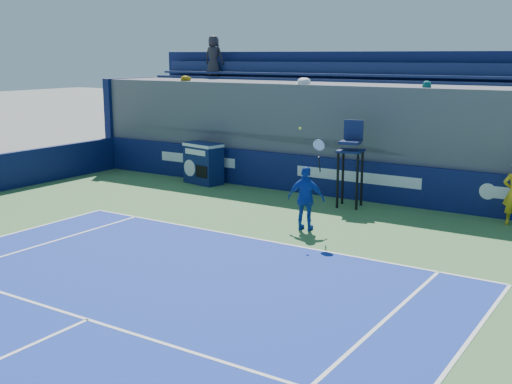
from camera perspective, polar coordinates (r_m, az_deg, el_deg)
The scene contains 5 objects.
back_hoarding at distance 19.44m, azimuth 9.01°, elevation 1.03°, with size 20.40×0.21×1.20m.
match_clock at distance 21.69m, azimuth -4.70°, elevation 2.66°, with size 1.43×0.96×1.40m.
umpire_chair at distance 18.35m, azimuth 8.43°, elevation 3.34°, with size 0.82×0.82×2.48m.
tennis_player at distance 15.85m, azimuth 4.48°, elevation -0.57°, with size 1.01×0.58×2.57m.
stadium_seating at distance 21.13m, azimuth 11.33°, elevation 5.23°, with size 21.00×4.05×5.02m.
Camera 1 is at (7.69, -0.38, 4.28)m, focal length 45.00 mm.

